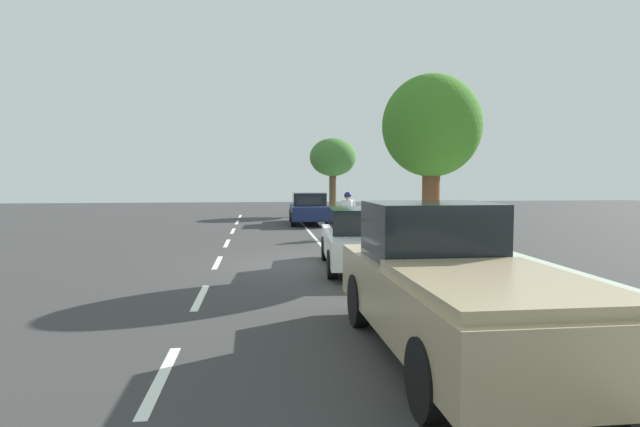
# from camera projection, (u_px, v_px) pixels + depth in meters

# --- Properties ---
(ground) EXTENTS (68.80, 68.80, 0.00)m
(ground) POSITION_uv_depth(u_px,v_px,m) (312.00, 265.00, 14.23)
(ground) COLOR #353535
(sidewalk) EXTENTS (3.63, 43.00, 0.17)m
(sidewalk) POSITION_uv_depth(u_px,v_px,m) (461.00, 259.00, 14.67)
(sidewalk) COLOR #A5AF9C
(sidewalk) RESTS_ON ground
(curb_edge) EXTENTS (0.16, 43.00, 0.17)m
(curb_edge) POSITION_uv_depth(u_px,v_px,m) (392.00, 260.00, 14.46)
(curb_edge) COLOR gray
(curb_edge) RESTS_ON ground
(lane_stripe_centre) EXTENTS (0.14, 40.00, 0.01)m
(lane_stripe_centre) POSITION_uv_depth(u_px,v_px,m) (210.00, 277.00, 12.47)
(lane_stripe_centre) COLOR white
(lane_stripe_centre) RESTS_ON ground
(lane_stripe_bike_edge) EXTENTS (0.12, 43.00, 0.01)m
(lane_stripe_bike_edge) POSITION_uv_depth(u_px,v_px,m) (338.00, 264.00, 14.31)
(lane_stripe_bike_edge) COLOR white
(lane_stripe_bike_edge) RESTS_ON ground
(parked_pickup_tan_second) EXTENTS (2.09, 5.33, 1.95)m
(parked_pickup_tan_second) POSITION_uv_depth(u_px,v_px,m) (451.00, 287.00, 6.95)
(parked_pickup_tan_second) COLOR tan
(parked_pickup_tan_second) RESTS_ON ground
(parked_sedan_white_mid) EXTENTS (2.06, 4.51, 1.52)m
(parked_sedan_white_mid) POSITION_uv_depth(u_px,v_px,m) (361.00, 239.00, 13.63)
(parked_sedan_white_mid) COLOR white
(parked_sedan_white_mid) RESTS_ON ground
(parked_sedan_dark_blue_far) EXTENTS (1.94, 4.45, 1.52)m
(parked_sedan_dark_blue_far) POSITION_uv_depth(u_px,v_px,m) (309.00, 208.00, 26.34)
(parked_sedan_dark_blue_far) COLOR navy
(parked_sedan_dark_blue_far) RESTS_ON ground
(bicycle_at_curb) EXTENTS (1.43, 1.01, 0.73)m
(bicycle_at_curb) POSITION_uv_depth(u_px,v_px,m) (341.00, 228.00, 20.59)
(bicycle_at_curb) COLOR black
(bicycle_at_curb) RESTS_ON ground
(cyclist_with_backpack) EXTENTS (0.55, 0.53, 1.74)m
(cyclist_with_backpack) POSITION_uv_depth(u_px,v_px,m) (348.00, 210.00, 20.14)
(cyclist_with_backpack) COLOR #C6B284
(cyclist_with_backpack) RESTS_ON ground
(street_tree_mid_block) EXTENTS (2.50, 2.50, 4.72)m
(street_tree_mid_block) POSITION_uv_depth(u_px,v_px,m) (432.00, 128.00, 13.65)
(street_tree_mid_block) COLOR brown
(street_tree_mid_block) RESTS_ON sidewalk
(street_tree_far_end) EXTENTS (2.75, 2.75, 4.40)m
(street_tree_far_end) POSITION_uv_depth(u_px,v_px,m) (333.00, 158.00, 32.18)
(street_tree_far_end) COLOR #4E3C26
(street_tree_far_end) RESTS_ON sidewalk
(pedestrian_on_phone) EXTENTS (0.50, 0.43, 1.68)m
(pedestrian_on_phone) POSITION_uv_depth(u_px,v_px,m) (429.00, 215.00, 16.97)
(pedestrian_on_phone) COLOR black
(pedestrian_on_phone) RESTS_ON sidewalk
(fire_hydrant) EXTENTS (0.22, 0.22, 0.84)m
(fire_hydrant) POSITION_uv_depth(u_px,v_px,m) (422.00, 247.00, 13.25)
(fire_hydrant) COLOR red
(fire_hydrant) RESTS_ON sidewalk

